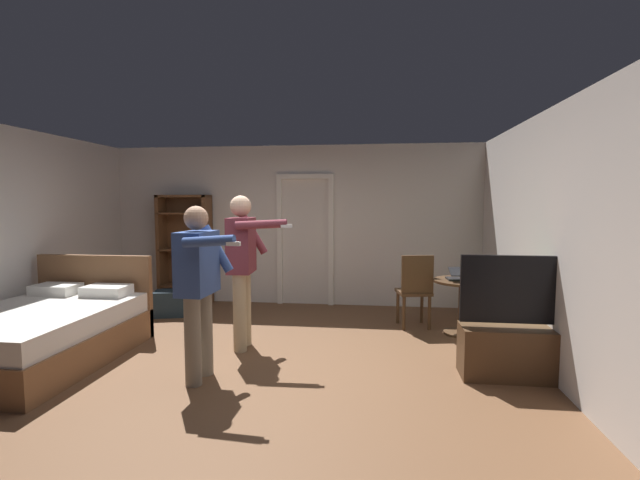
{
  "coord_description": "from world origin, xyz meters",
  "views": [
    {
      "loc": [
        1.34,
        -4.29,
        1.69
      ],
      "look_at": [
        0.76,
        0.33,
        1.28
      ],
      "focal_mm": 24.82,
      "sensor_mm": 36.0,
      "label": 1
    }
  ],
  "objects": [
    {
      "name": "ground_plane",
      "position": [
        0.0,
        0.0,
        0.0
      ],
      "size": [
        6.62,
        6.62,
        0.0
      ],
      "primitive_type": "plane",
      "color": "brown"
    },
    {
      "name": "wall_back",
      "position": [
        0.0,
        2.89,
        1.3
      ],
      "size": [
        6.25,
        0.12,
        2.59
      ],
      "primitive_type": "cube",
      "color": "silver",
      "rests_on": "ground_plane"
    },
    {
      "name": "wall_right",
      "position": [
        3.07,
        0.0,
        1.3
      ],
      "size": [
        0.12,
        5.9,
        2.59
      ],
      "primitive_type": "cube",
      "color": "silver",
      "rests_on": "ground_plane"
    },
    {
      "name": "doorway_frame",
      "position": [
        0.21,
        2.81,
        1.22
      ],
      "size": [
        0.93,
        0.08,
        2.13
      ],
      "color": "white",
      "rests_on": "ground_plane"
    },
    {
      "name": "bed",
      "position": [
        -2.15,
        -0.11,
        0.3
      ],
      "size": [
        1.49,
        2.06,
        1.02
      ],
      "color": "brown",
      "rests_on": "ground_plane"
    },
    {
      "name": "bookshelf",
      "position": [
        -1.78,
        2.67,
        0.97
      ],
      "size": [
        0.86,
        0.32,
        1.8
      ],
      "color": "brown",
      "rests_on": "ground_plane"
    },
    {
      "name": "tv_flatscreen",
      "position": [
        2.71,
        0.03,
        0.35
      ],
      "size": [
        1.11,
        0.4,
        1.19
      ],
      "color": "#4C331E",
      "rests_on": "ground_plane"
    },
    {
      "name": "side_table",
      "position": [
        2.44,
        1.41,
        0.48
      ],
      "size": [
        0.72,
        0.72,
        0.7
      ],
      "color": "#4C331E",
      "rests_on": "ground_plane"
    },
    {
      "name": "laptop",
      "position": [
        2.41,
        1.37,
        0.75
      ],
      "size": [
        0.34,
        0.35,
        0.17
      ],
      "color": "black",
      "rests_on": "side_table"
    },
    {
      "name": "bottle_on_table",
      "position": [
        2.58,
        1.33,
        0.8
      ],
      "size": [
        0.06,
        0.06,
        0.24
      ],
      "color": "#365829",
      "rests_on": "side_table"
    },
    {
      "name": "wooden_chair",
      "position": [
        1.88,
        1.62,
        0.54
      ],
      "size": [
        0.49,
        0.49,
        0.99
      ],
      "color": "#4C331E",
      "rests_on": "ground_plane"
    },
    {
      "name": "person_blue_shirt",
      "position": [
        -0.29,
        -0.39,
        0.96
      ],
      "size": [
        0.65,
        0.63,
        1.65
      ],
      "color": "gray",
      "rests_on": "ground_plane"
    },
    {
      "name": "person_striped_shirt",
      "position": [
        -0.15,
        0.55,
        1.02
      ],
      "size": [
        0.77,
        0.57,
        1.76
      ],
      "color": "tan",
      "rests_on": "ground_plane"
    },
    {
      "name": "suitcase_dark",
      "position": [
        -1.59,
        1.84,
        0.19
      ],
      "size": [
        0.65,
        0.49,
        0.37
      ],
      "primitive_type": "cube",
      "rotation": [
        0.0,
        0.0,
        0.26
      ],
      "color": "#1E2D38",
      "rests_on": "ground_plane"
    }
  ]
}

